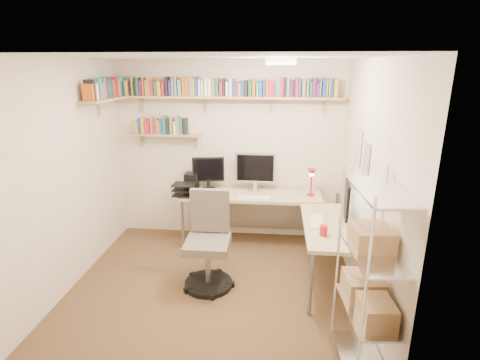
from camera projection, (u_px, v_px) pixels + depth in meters
name	position (u px, v px, depth m)	size (l,w,h in m)	color
ground	(212.00, 288.00, 4.25)	(3.20, 3.20, 0.00)	#482F1F
room_shell	(209.00, 156.00, 3.79)	(3.24, 3.04, 2.52)	beige
wall_shelves	(194.00, 97.00, 4.93)	(3.12, 1.09, 0.80)	tan
corner_desk	(260.00, 201.00, 4.88)	(2.29, 1.90, 1.29)	tan
office_chair	(209.00, 247.00, 4.23)	(0.57, 0.59, 1.10)	black
wire_rack	(370.00, 279.00, 2.85)	(0.42, 0.75, 1.68)	silver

